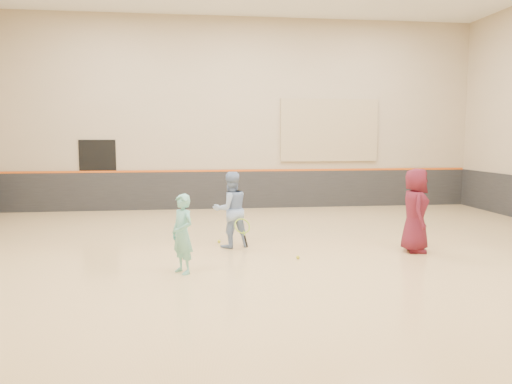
{
  "coord_description": "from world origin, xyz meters",
  "views": [
    {
      "loc": [
        -1.61,
        -9.84,
        2.31
      ],
      "look_at": [
        -0.3,
        0.4,
        1.15
      ],
      "focal_mm": 35.0,
      "sensor_mm": 36.0,
      "label": 1
    }
  ],
  "objects": [
    {
      "name": "room",
      "position": [
        0.0,
        0.0,
        0.81
      ],
      "size": [
        15.04,
        12.04,
        6.22
      ],
      "color": "tan",
      "rests_on": "ground"
    },
    {
      "name": "wainscot_back",
      "position": [
        0.0,
        5.97,
        0.6
      ],
      "size": [
        14.9,
        0.04,
        1.2
      ],
      "primitive_type": "cube",
      "color": "#232326",
      "rests_on": "floor"
    },
    {
      "name": "accent_stripe",
      "position": [
        0.0,
        5.96,
        1.22
      ],
      "size": [
        14.9,
        0.03,
        0.06
      ],
      "primitive_type": "cube",
      "color": "#D85914",
      "rests_on": "wall_back"
    },
    {
      "name": "acoustic_panel",
      "position": [
        2.8,
        5.95,
        2.5
      ],
      "size": [
        3.2,
        0.08,
        2.0
      ],
      "primitive_type": "cube",
      "color": "tan",
      "rests_on": "wall_back"
    },
    {
      "name": "doorway",
      "position": [
        -4.5,
        5.98,
        1.1
      ],
      "size": [
        1.1,
        0.05,
        2.2
      ],
      "primitive_type": "cube",
      "color": "black",
      "rests_on": "floor"
    },
    {
      "name": "girl",
      "position": [
        -1.79,
        -1.51,
        0.67
      ],
      "size": [
        0.55,
        0.59,
        1.35
      ],
      "primitive_type": "imported",
      "rotation": [
        0.0,
        0.0,
        -0.96
      ],
      "color": "#77CFC2",
      "rests_on": "floor"
    },
    {
      "name": "instructor",
      "position": [
        -0.83,
        0.39,
        0.79
      ],
      "size": [
        0.91,
        0.8,
        1.58
      ],
      "primitive_type": "imported",
      "rotation": [
        0.0,
        0.0,
        3.45
      ],
      "color": "#8DA9DA",
      "rests_on": "floor"
    },
    {
      "name": "young_man",
      "position": [
        2.79,
        -0.5,
        0.84
      ],
      "size": [
        0.73,
        0.93,
        1.68
      ],
      "primitive_type": "imported",
      "rotation": [
        0.0,
        0.0,
        1.31
      ],
      "color": "#5A1524",
      "rests_on": "floor"
    },
    {
      "name": "held_racket",
      "position": [
        -0.63,
        0.01,
        0.51
      ],
      "size": [
        0.43,
        0.43,
        0.65
      ],
      "primitive_type": null,
      "color": "#9AC92C",
      "rests_on": "instructor"
    },
    {
      "name": "spare_racket",
      "position": [
        -1.82,
        3.95,
        0.03
      ],
      "size": [
        0.73,
        0.73,
        0.06
      ],
      "primitive_type": null,
      "color": "#B0E732",
      "rests_on": "floor"
    },
    {
      "name": "ball_under_racket",
      "position": [
        0.34,
        -0.81,
        0.03
      ],
      "size": [
        0.07,
        0.07,
        0.07
      ],
      "primitive_type": "sphere",
      "color": "yellow",
      "rests_on": "floor"
    },
    {
      "name": "ball_in_hand",
      "position": [
        2.88,
        -0.59,
        0.99
      ],
      "size": [
        0.07,
        0.07,
        0.07
      ],
      "primitive_type": "sphere",
      "color": "gold",
      "rests_on": "young_man"
    },
    {
      "name": "ball_beside_spare",
      "position": [
        -1.06,
        0.82,
        0.03
      ],
      "size": [
        0.07,
        0.07,
        0.07
      ],
      "primitive_type": "sphere",
      "color": "yellow",
      "rests_on": "floor"
    }
  ]
}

